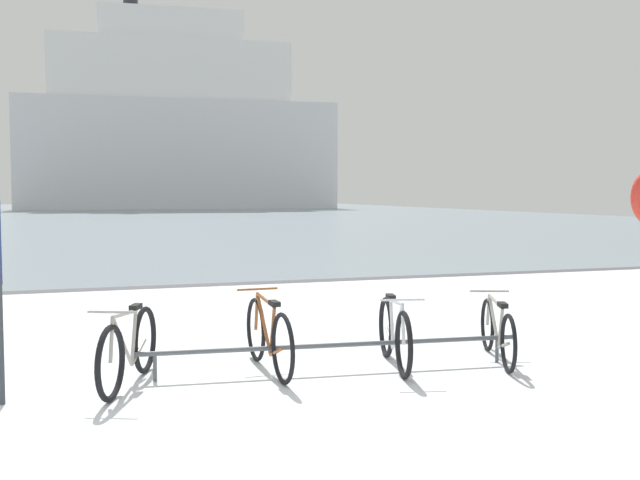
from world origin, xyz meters
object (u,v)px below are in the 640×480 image
(bicycle_1, at_px, (268,336))
(bicycle_3, at_px, (497,331))
(ferry_ship, at_px, (177,128))
(bicycle_2, at_px, (394,334))
(bicycle_0, at_px, (129,349))

(bicycle_1, relative_size, bicycle_3, 1.09)
(bicycle_1, distance_m, ferry_ship, 79.78)
(bicycle_2, xyz_separation_m, ferry_ship, (7.66, 78.99, 9.02))
(bicycle_0, height_order, bicycle_2, bicycle_0)
(bicycle_2, relative_size, ferry_ship, 0.05)
(bicycle_2, xyz_separation_m, bicycle_3, (1.21, -0.10, -0.03))
(bicycle_0, distance_m, ferry_ship, 80.09)
(bicycle_3, bearing_deg, bicycle_2, 175.16)
(bicycle_1, bearing_deg, bicycle_0, -174.43)
(bicycle_2, distance_m, bicycle_3, 1.22)
(bicycle_0, bearing_deg, bicycle_1, 5.57)
(bicycle_0, height_order, ferry_ship, ferry_ship)
(bicycle_3, height_order, ferry_ship, ferry_ship)
(bicycle_1, bearing_deg, ferry_ship, 83.48)
(bicycle_1, distance_m, bicycle_3, 2.58)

